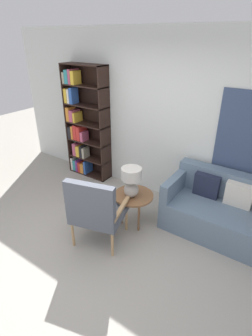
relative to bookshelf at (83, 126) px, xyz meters
The scene contains 7 objects.
ground_plane 2.62m from the bookshelf, 49.65° to the right, with size 14.00×14.00×0.00m, color #9E998E.
wall_back 1.65m from the bookshelf, ahead, with size 6.40×0.08×2.70m.
bookshelf is the anchor object (origin of this frame).
armchair 2.19m from the bookshelf, 43.67° to the right, with size 0.79×0.77×1.01m.
couch 3.07m from the bookshelf, ahead, with size 1.84×0.83×0.84m.
side_table 2.00m from the bookshelf, 26.29° to the right, with size 0.57×0.57×0.52m.
table_lamp 1.96m from the bookshelf, 27.78° to the right, with size 0.28×0.28×0.45m.
Camera 1 is at (1.86, -1.67, 2.55)m, focal length 28.00 mm.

